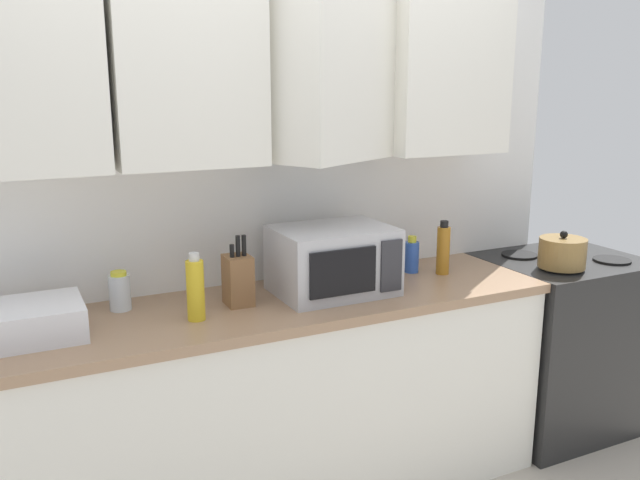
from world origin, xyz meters
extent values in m
cube|color=white|center=(0.00, 0.03, 1.30)|extent=(3.23, 0.06, 2.60)
cube|color=white|center=(-0.87, -0.15, 1.83)|extent=(0.56, 0.33, 0.75)
cube|color=white|center=(-0.29, -0.15, 1.83)|extent=(0.56, 0.33, 0.75)
cube|color=white|center=(0.29, -0.20, 1.83)|extent=(0.65, 0.55, 0.75)
cube|color=white|center=(0.87, -0.15, 1.83)|extent=(0.56, 0.33, 0.75)
cube|color=white|center=(0.00, -0.30, 0.43)|extent=(2.33, 0.60, 0.86)
cube|color=#9E7A5B|center=(0.00, -0.30, 0.88)|extent=(2.36, 0.63, 0.04)
cube|color=black|center=(1.57, -0.32, 0.45)|extent=(0.76, 0.64, 0.90)
cylinder|color=black|center=(1.40, -0.46, 0.91)|extent=(0.18, 0.18, 0.01)
cylinder|color=black|center=(1.74, -0.46, 0.91)|extent=(0.18, 0.18, 0.01)
cylinder|color=black|center=(1.40, -0.18, 0.91)|extent=(0.18, 0.18, 0.01)
cylinder|color=black|center=(1.74, -0.18, 0.91)|extent=(0.18, 0.18, 0.01)
cylinder|color=olive|center=(1.40, -0.46, 0.98)|extent=(0.22, 0.22, 0.14)
sphere|color=black|center=(1.40, -0.46, 1.07)|extent=(0.04, 0.04, 0.04)
cube|color=#B7B7BC|center=(0.26, -0.30, 1.04)|extent=(0.48, 0.36, 0.28)
cube|color=black|center=(0.21, -0.48, 1.04)|extent=(0.29, 0.01, 0.18)
cube|color=#2D2D33|center=(0.44, -0.48, 1.04)|extent=(0.10, 0.01, 0.21)
cube|color=silver|center=(-0.93, -0.30, 0.96)|extent=(0.38, 0.30, 0.12)
cube|color=brown|center=(-0.15, -0.28, 1.00)|extent=(0.10, 0.12, 0.20)
cylinder|color=black|center=(-0.17, -0.29, 1.13)|extent=(0.02, 0.02, 0.05)
cylinder|color=black|center=(-0.15, -0.29, 1.14)|extent=(0.02, 0.02, 0.08)
cylinder|color=black|center=(-0.12, -0.29, 1.14)|extent=(0.02, 0.02, 0.08)
cylinder|color=silver|center=(-0.58, -0.13, 0.97)|extent=(0.08, 0.08, 0.14)
cylinder|color=yellow|center=(-0.58, -0.13, 1.05)|extent=(0.06, 0.06, 0.02)
cylinder|color=#AD701E|center=(0.85, -0.27, 1.01)|extent=(0.06, 0.06, 0.22)
cylinder|color=black|center=(0.85, -0.27, 1.14)|extent=(0.04, 0.04, 0.03)
cylinder|color=gold|center=(-0.35, -0.37, 1.01)|extent=(0.07, 0.07, 0.23)
cylinder|color=silver|center=(-0.35, -0.37, 1.14)|extent=(0.04, 0.04, 0.03)
cylinder|color=#2D56B7|center=(0.74, -0.18, 0.97)|extent=(0.07, 0.07, 0.14)
cylinder|color=yellow|center=(0.74, -0.18, 1.06)|extent=(0.04, 0.04, 0.03)
camera|label=1|loc=(-0.96, -2.69, 1.76)|focal=37.46mm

